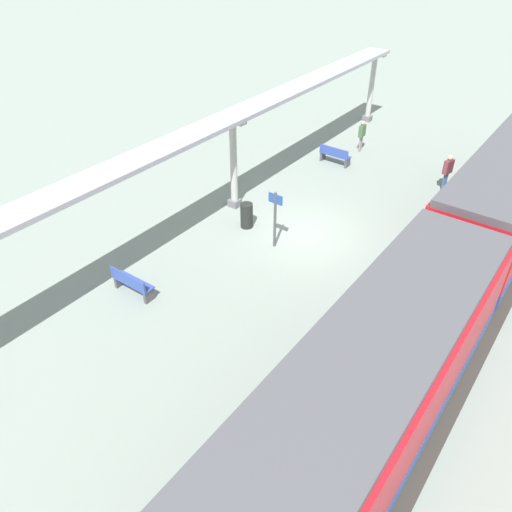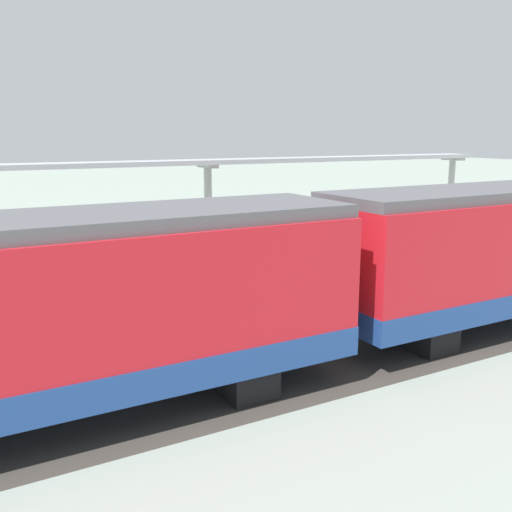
{
  "view_description": "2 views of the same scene",
  "coord_description": "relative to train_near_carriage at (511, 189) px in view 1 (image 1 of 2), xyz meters",
  "views": [
    {
      "loc": [
        -7.81,
        13.74,
        10.32
      ],
      "look_at": [
        -0.57,
        3.99,
        1.6
      ],
      "focal_mm": 35.02,
      "sensor_mm": 36.0,
      "label": 1
    },
    {
      "loc": [
        -14.96,
        8.25,
        4.73
      ],
      "look_at": [
        -1.55,
        0.78,
        1.46
      ],
      "focal_mm": 40.31,
      "sensor_mm": 36.0,
      "label": 2
    }
  ],
  "objects": [
    {
      "name": "train_far_carriage",
      "position": [
        0.0,
        11.75,
        0.0
      ],
      "size": [
        2.65,
        11.17,
        3.48
      ],
      "color": "red",
      "rests_on": "ground"
    },
    {
      "name": "train_near_carriage",
      "position": [
        0.0,
        0.0,
        0.0
      ],
      "size": [
        2.65,
        11.17,
        3.48
      ],
      "color": "red",
      "rests_on": "ground"
    },
    {
      "name": "platform_info_sign",
      "position": [
        6.25,
        5.85,
        -0.5
      ],
      "size": [
        0.56,
        0.1,
        2.2
      ],
      "color": "#4C4C51",
      "rests_on": "ground"
    },
    {
      "name": "bench_near_end",
      "position": [
        8.31,
        10.79,
        -1.38
      ],
      "size": [
        1.51,
        0.47,
        0.86
      ],
      "color": "#314B9E",
      "rests_on": "ground"
    },
    {
      "name": "passenger_by_the_benches",
      "position": [
        7.62,
        -3.62,
        -0.85
      ],
      "size": [
        0.22,
        0.46,
        1.56
      ],
      "color": "gray",
      "rests_on": "ground"
    },
    {
      "name": "canopy_beam",
      "position": [
        9.23,
        4.67,
        1.95
      ],
      "size": [
        1.2,
        25.47,
        0.16
      ],
      "primitive_type": "cube",
      "color": "#A8AAB2",
      "rests_on": "canopy_pillar_nearest"
    },
    {
      "name": "tactile_edge_strip",
      "position": [
        1.82,
        4.57,
        -1.82
      ],
      "size": [
        0.46,
        31.75,
        0.01
      ],
      "primitive_type": "cube",
      "color": "yellow",
      "rests_on": "ground"
    },
    {
      "name": "bench_mid_platform",
      "position": [
        7.94,
        -1.54,
        -1.38
      ],
      "size": [
        1.51,
        0.46,
        0.86
      ],
      "color": "#31489C",
      "rests_on": "ground"
    },
    {
      "name": "canopy_pillar_second",
      "position": [
        9.23,
        4.43,
        0.05
      ],
      "size": [
        1.1,
        0.44,
        3.69
      ],
      "color": "slate",
      "rests_on": "ground"
    },
    {
      "name": "trackbed",
      "position": [
        -0.01,
        4.57,
        -1.82
      ],
      "size": [
        3.2,
        43.75,
        0.01
      ],
      "primitive_type": "cube",
      "color": "#38332D",
      "rests_on": "ground"
    },
    {
      "name": "trash_bin",
      "position": [
        7.86,
        5.4,
        -1.33
      ],
      "size": [
        0.48,
        0.48,
        0.99
      ],
      "primitive_type": "cylinder",
      "color": "#232624",
      "rests_on": "ground"
    },
    {
      "name": "canopy_pillar_nearest",
      "position": [
        9.23,
        -7.66,
        0.05
      ],
      "size": [
        1.1,
        0.44,
        3.69
      ],
      "color": "slate",
      "rests_on": "ground"
    },
    {
      "name": "ground_plane",
      "position": [
        5.64,
        4.57,
        -1.83
      ],
      "size": [
        176.0,
        176.0,
        0.0
      ],
      "primitive_type": "plane",
      "color": "gray"
    },
    {
      "name": "passenger_waiting_near_edge",
      "position": [
        2.82,
        -2.06,
        -0.81
      ],
      "size": [
        0.33,
        0.51,
        1.62
      ],
      "color": "#38597F",
      "rests_on": "ground"
    }
  ]
}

